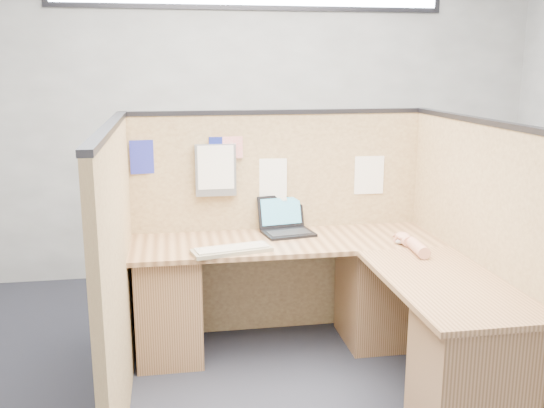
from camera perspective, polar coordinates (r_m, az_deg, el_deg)
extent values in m
plane|color=black|center=(3.54, 3.46, -17.93)|extent=(5.00, 5.00, 0.00)
plane|color=gray|center=(5.27, -1.92, 8.40)|extent=(5.00, 0.00, 5.00)
cube|color=olive|center=(4.16, 0.49, -1.91)|extent=(2.05, 0.05, 1.50)
cube|color=#232328|center=(4.03, 0.51, 8.66)|extent=(2.05, 0.06, 0.03)
cube|color=olive|center=(3.25, -14.34, -6.62)|extent=(0.05, 1.80, 1.50)
cube|color=#232328|center=(3.09, -15.13, 6.91)|extent=(0.06, 1.80, 0.03)
cube|color=olive|center=(3.66, 18.74, -4.69)|extent=(0.05, 1.80, 1.50)
cube|color=#232328|center=(3.51, 19.64, 7.29)|extent=(0.06, 1.80, 0.03)
cube|color=brown|center=(3.86, 1.34, -3.63)|extent=(1.95, 0.60, 0.03)
cube|color=brown|center=(3.27, 16.12, -7.23)|extent=(0.60, 1.15, 0.03)
cube|color=brown|center=(3.92, -9.68, -9.23)|extent=(0.40, 0.50, 0.70)
cube|color=brown|center=(4.13, 9.59, -8.04)|extent=(0.40, 0.50, 0.70)
cube|color=brown|center=(3.16, 18.27, -15.37)|extent=(0.50, 0.40, 0.70)
cube|color=black|center=(3.98, 1.54, -2.76)|extent=(0.35, 0.29, 0.02)
cube|color=black|center=(4.09, 1.15, -0.66)|extent=(0.32, 0.12, 0.21)
cube|color=#326E84|center=(4.08, 1.17, -0.70)|extent=(0.28, 0.09, 0.17)
cube|color=gray|center=(3.61, -3.81, -4.38)|extent=(0.50, 0.26, 0.02)
cube|color=silver|center=(3.61, -3.81, -4.14)|extent=(0.45, 0.22, 0.01)
ellipsoid|color=silver|center=(3.86, 12.18, -3.35)|extent=(0.12, 0.09, 0.05)
ellipsoid|color=tan|center=(3.85, 12.23, -2.99)|extent=(0.09, 0.11, 0.05)
cylinder|color=tan|center=(3.81, 12.57, -3.42)|extent=(0.06, 0.05, 0.06)
cylinder|color=tan|center=(3.68, 13.56, -4.02)|extent=(0.10, 0.27, 0.08)
cube|color=#202796|center=(3.97, -12.06, 4.34)|extent=(0.16, 0.02, 0.22)
cylinder|color=olive|center=(3.98, -5.92, 3.54)|extent=(0.01, 0.01, 0.39)
cube|color=red|center=(3.96, -4.36, 5.31)|extent=(0.22, 0.00, 0.14)
cube|color=navy|center=(3.95, -5.33, 5.83)|extent=(0.09, 0.00, 0.07)
cube|color=slate|center=(3.97, -5.33, 3.20)|extent=(0.26, 0.05, 0.34)
cube|color=white|center=(3.94, -5.31, 3.44)|extent=(0.23, 0.01, 0.29)
cube|color=white|center=(4.05, -0.20, 2.28)|extent=(0.23, 0.03, 0.29)
cube|color=white|center=(4.21, 9.13, 2.70)|extent=(0.21, 0.01, 0.26)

